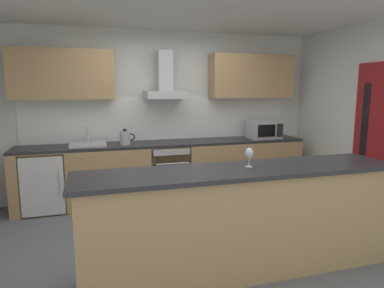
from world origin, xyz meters
name	(u,v)px	position (x,y,z in m)	size (l,w,h in m)	color
ground	(196,240)	(0.00, 0.00, -0.01)	(5.99, 4.67, 0.02)	slate
ceiling	(197,0)	(0.00, 0.00, 2.61)	(5.99, 4.67, 0.02)	white
wall_back	(162,114)	(0.00, 1.90, 1.30)	(5.99, 0.12, 2.60)	silver
wall_right	(384,121)	(2.55, 0.00, 1.30)	(0.12, 4.67, 2.60)	silver
backsplash_tile	(163,119)	(0.00, 1.82, 1.23)	(4.24, 0.02, 0.66)	white
counter_back	(168,171)	(0.00, 1.52, 0.45)	(4.39, 0.60, 0.90)	tan
counter_island	(241,220)	(0.19, -0.79, 0.51)	(2.99, 0.64, 1.00)	tan
upper_cabinets	(164,75)	(0.00, 1.67, 1.91)	(4.33, 0.32, 0.70)	tan
side_door	(379,142)	(2.48, -0.02, 1.03)	(0.08, 0.85, 2.05)	maroon
oven	(168,170)	(0.00, 1.49, 0.46)	(0.60, 0.62, 0.80)	slate
refrigerator	(45,181)	(-1.77, 1.49, 0.43)	(0.58, 0.60, 0.85)	white
microwave	(264,129)	(1.62, 1.46, 1.05)	(0.50, 0.38, 0.30)	#B7BABC
sink	(88,144)	(-1.16, 1.50, 0.93)	(0.50, 0.40, 0.26)	silver
kettle	(125,138)	(-0.64, 1.46, 1.01)	(0.29, 0.15, 0.24)	#B7BABC
range_hood	(165,84)	(0.00, 1.62, 1.79)	(0.62, 0.45, 0.72)	#B7BABC
wine_glass	(249,154)	(0.27, -0.75, 1.12)	(0.08, 0.08, 0.18)	silver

